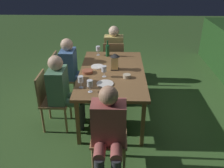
{
  "coord_description": "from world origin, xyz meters",
  "views": [
    {
      "loc": [
        3.46,
        0.1,
        2.3
      ],
      "look_at": [
        0.0,
        0.0,
        0.53
      ],
      "focal_mm": 38.88,
      "sensor_mm": 36.0,
      "label": 1
    }
  ],
  "objects_px": {
    "dining_table": "(112,74)",
    "wine_glass_a": "(98,49)",
    "chair_head_far": "(109,131)",
    "green_bottle_on_table": "(108,50)",
    "wine_glass_d": "(104,69)",
    "chair_side_left_a": "(62,75)",
    "plate_b": "(105,84)",
    "person_in_green": "(63,89)",
    "lantern_centerpiece": "(115,61)",
    "wine_glass_b": "(81,80)",
    "plate_a": "(97,67)",
    "wine_glass_c": "(90,84)",
    "bowl_bread": "(88,71)",
    "person_in_blue": "(72,67)",
    "chair_head_near": "(114,60)",
    "person_in_rust": "(108,131)",
    "chair_side_left_b": "(51,98)",
    "bowl_olives": "(127,76)",
    "person_in_mustard": "(114,50)"
  },
  "relations": [
    {
      "from": "chair_head_near",
      "to": "bowl_olives",
      "type": "bearing_deg",
      "value": 9.36
    },
    {
      "from": "wine_glass_c",
      "to": "wine_glass_d",
      "type": "height_order",
      "value": "same"
    },
    {
      "from": "lantern_centerpiece",
      "to": "person_in_blue",
      "type": "bearing_deg",
      "value": -113.75
    },
    {
      "from": "dining_table",
      "to": "chair_side_left_a",
      "type": "bearing_deg",
      "value": -114.14
    },
    {
      "from": "wine_glass_c",
      "to": "bowl_bread",
      "type": "xyz_separation_m",
      "value": [
        -0.6,
        -0.11,
        -0.09
      ]
    },
    {
      "from": "person_in_green",
      "to": "lantern_centerpiece",
      "type": "bearing_deg",
      "value": 122.66
    },
    {
      "from": "dining_table",
      "to": "wine_glass_c",
      "type": "bearing_deg",
      "value": -21.69
    },
    {
      "from": "chair_head_near",
      "to": "chair_side_left_a",
      "type": "xyz_separation_m",
      "value": [
        0.74,
        -0.9,
        0.0
      ]
    },
    {
      "from": "chair_head_far",
      "to": "person_in_blue",
      "type": "distance_m",
      "value": 1.7
    },
    {
      "from": "dining_table",
      "to": "chair_side_left_a",
      "type": "distance_m",
      "value": 1.01
    },
    {
      "from": "lantern_centerpiece",
      "to": "person_in_rust",
      "type": "bearing_deg",
      "value": -1.71
    },
    {
      "from": "green_bottle_on_table",
      "to": "plate_b",
      "type": "relative_size",
      "value": 1.21
    },
    {
      "from": "chair_side_left_b",
      "to": "wine_glass_a",
      "type": "bearing_deg",
      "value": 150.72
    },
    {
      "from": "wine_glass_a",
      "to": "plate_a",
      "type": "relative_size",
      "value": 0.81
    },
    {
      "from": "chair_side_left_a",
      "to": "wine_glass_c",
      "type": "height_order",
      "value": "wine_glass_c"
    },
    {
      "from": "dining_table",
      "to": "plate_b",
      "type": "xyz_separation_m",
      "value": [
        0.45,
        -0.08,
        0.06
      ]
    },
    {
      "from": "wine_glass_b",
      "to": "wine_glass_d",
      "type": "relative_size",
      "value": 1.0
    },
    {
      "from": "person_in_green",
      "to": "bowl_bread",
      "type": "bearing_deg",
      "value": 135.09
    },
    {
      "from": "dining_table",
      "to": "person_in_rust",
      "type": "relative_size",
      "value": 1.55
    },
    {
      "from": "lantern_centerpiece",
      "to": "wine_glass_c",
      "type": "xyz_separation_m",
      "value": [
        0.75,
        -0.31,
        -0.03
      ]
    },
    {
      "from": "chair_head_far",
      "to": "chair_side_left_b",
      "type": "xyz_separation_m",
      "value": [
        -0.74,
        -0.9,
        0.0
      ]
    },
    {
      "from": "person_in_green",
      "to": "wine_glass_a",
      "type": "bearing_deg",
      "value": 158.93
    },
    {
      "from": "person_in_rust",
      "to": "green_bottle_on_table",
      "type": "xyz_separation_m",
      "value": [
        -2.0,
        -0.1,
        0.22
      ]
    },
    {
      "from": "green_bottle_on_table",
      "to": "wine_glass_d",
      "type": "height_order",
      "value": "green_bottle_on_table"
    },
    {
      "from": "person_in_blue",
      "to": "plate_a",
      "type": "height_order",
      "value": "person_in_blue"
    },
    {
      "from": "wine_glass_b",
      "to": "dining_table",
      "type": "bearing_deg",
      "value": 143.93
    },
    {
      "from": "person_in_rust",
      "to": "green_bottle_on_table",
      "type": "relative_size",
      "value": 3.96
    },
    {
      "from": "green_bottle_on_table",
      "to": "wine_glass_c",
      "type": "bearing_deg",
      "value": -7.19
    },
    {
      "from": "chair_head_far",
      "to": "green_bottle_on_table",
      "type": "distance_m",
      "value": 1.85
    },
    {
      "from": "dining_table",
      "to": "wine_glass_a",
      "type": "xyz_separation_m",
      "value": [
        -0.71,
        -0.27,
        0.17
      ]
    },
    {
      "from": "plate_b",
      "to": "bowl_bread",
      "type": "height_order",
      "value": "bowl_bread"
    },
    {
      "from": "dining_table",
      "to": "chair_head_far",
      "type": "distance_m",
      "value": 1.16
    },
    {
      "from": "chair_head_far",
      "to": "person_in_mustard",
      "type": "relative_size",
      "value": 0.76
    },
    {
      "from": "person_in_mustard",
      "to": "wine_glass_d",
      "type": "relative_size",
      "value": 6.8
    },
    {
      "from": "person_in_blue",
      "to": "plate_a",
      "type": "bearing_deg",
      "value": 62.26
    },
    {
      "from": "chair_head_near",
      "to": "wine_glass_d",
      "type": "height_order",
      "value": "wine_glass_d"
    },
    {
      "from": "chair_head_far",
      "to": "person_in_green",
      "type": "xyz_separation_m",
      "value": [
        -0.74,
        -0.7,
        0.15
      ]
    },
    {
      "from": "person_in_rust",
      "to": "bowl_bread",
      "type": "xyz_separation_m",
      "value": [
        -1.26,
        -0.37,
        0.14
      ]
    },
    {
      "from": "person_in_blue",
      "to": "bowl_bread",
      "type": "height_order",
      "value": "person_in_blue"
    },
    {
      "from": "person_in_blue",
      "to": "wine_glass_d",
      "type": "bearing_deg",
      "value": 44.41
    },
    {
      "from": "wine_glass_a",
      "to": "plate_b",
      "type": "xyz_separation_m",
      "value": [
        1.16,
        0.19,
        -0.11
      ]
    },
    {
      "from": "person_in_green",
      "to": "wine_glass_a",
      "type": "relative_size",
      "value": 6.8
    },
    {
      "from": "green_bottle_on_table",
      "to": "bowl_bread",
      "type": "xyz_separation_m",
      "value": [
        0.74,
        -0.28,
        -0.09
      ]
    },
    {
      "from": "plate_b",
      "to": "green_bottle_on_table",
      "type": "bearing_deg",
      "value": -179.29
    },
    {
      "from": "chair_head_near",
      "to": "plate_b",
      "type": "height_order",
      "value": "chair_head_near"
    },
    {
      "from": "wine_glass_b",
      "to": "chair_head_far",
      "type": "bearing_deg",
      "value": 34.68
    },
    {
      "from": "wine_glass_a",
      "to": "wine_glass_d",
      "type": "height_order",
      "value": "same"
    },
    {
      "from": "dining_table",
      "to": "person_in_rust",
      "type": "height_order",
      "value": "person_in_rust"
    },
    {
      "from": "chair_head_far",
      "to": "wine_glass_a",
      "type": "height_order",
      "value": "wine_glass_a"
    },
    {
      "from": "lantern_centerpiece",
      "to": "plate_b",
      "type": "xyz_separation_m",
      "value": [
        0.52,
        -0.13,
        -0.14
      ]
    }
  ]
}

